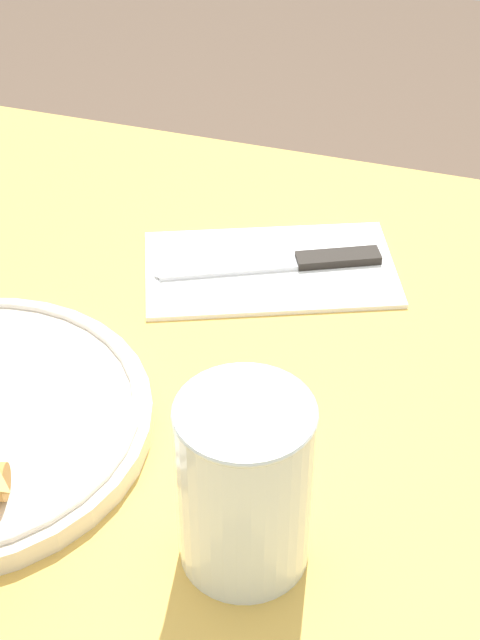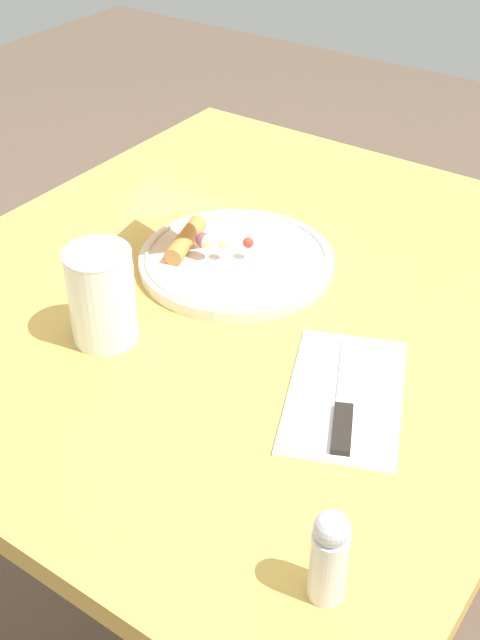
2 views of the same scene
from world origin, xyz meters
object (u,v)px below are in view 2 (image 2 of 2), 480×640
milk_glass (102,300)px  napkin_folded (345,395)px  dining_table (251,364)px  plate_pizza (234,257)px  butter_knife (345,397)px  salt_shaker (329,556)px

milk_glass → napkin_folded: bearing=-76.7°
dining_table → milk_glass: bearing=156.5°
plate_pizza → butter_knife: bearing=-121.3°
milk_glass → napkin_folded: size_ratio=0.49×
butter_knife → napkin_folded: bearing=0.0°
salt_shaker → butter_knife: bearing=25.0°
milk_glass → salt_shaker: (-0.15, -0.38, -0.00)m
dining_table → napkin_folded: napkin_folded is taller
napkin_folded → butter_knife: (-0.01, -0.00, 0.00)m
milk_glass → salt_shaker: milk_glass is taller
plate_pizza → butter_knife: size_ratio=1.45×
dining_table → napkin_folded: 0.27m
dining_table → salt_shaker: bearing=-138.2°
dining_table → milk_glass: milk_glass is taller
butter_knife → salt_shaker: size_ratio=1.86×
plate_pizza → napkin_folded: size_ratio=1.10×
dining_table → salt_shaker: (-0.34, -0.30, 0.18)m
milk_glass → butter_knife: size_ratio=0.65×
dining_table → salt_shaker: salt_shaker is taller
milk_glass → napkin_folded: (0.07, -0.28, -0.05)m
milk_glass → salt_shaker: size_ratio=1.22×
butter_knife → salt_shaker: salt_shaker is taller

